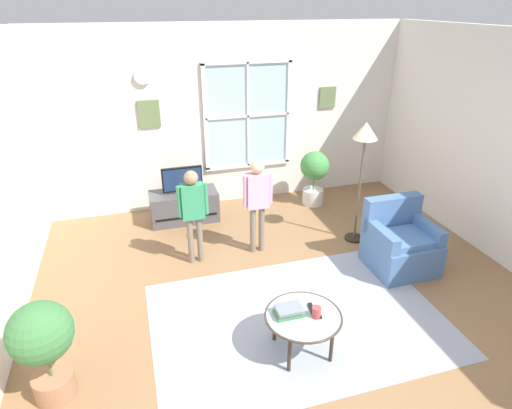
{
  "coord_description": "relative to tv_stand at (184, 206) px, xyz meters",
  "views": [
    {
      "loc": [
        -1.51,
        -3.34,
        3.1
      ],
      "look_at": [
        -0.29,
        0.78,
        1.05
      ],
      "focal_mm": 30.23,
      "sensor_mm": 36.0,
      "label": 1
    }
  ],
  "objects": [
    {
      "name": "remote_near_cup",
      "position": [
        0.83,
        -3.11,
        0.21
      ],
      "size": [
        0.07,
        0.15,
        0.02
      ],
      "primitive_type": "cube",
      "rotation": [
        0.0,
        0.0,
        -0.19
      ],
      "color": "black",
      "rests_on": "coffee_table"
    },
    {
      "name": "television",
      "position": [
        0.0,
        -0.0,
        0.44
      ],
      "size": [
        0.6,
        0.08,
        0.4
      ],
      "color": "#4C4C4C",
      "rests_on": "tv_stand"
    },
    {
      "name": "cup",
      "position": [
        0.8,
        -3.14,
        0.25
      ],
      "size": [
        0.09,
        0.09,
        0.11
      ],
      "primitive_type": "cylinder",
      "color": "#BF3F3F",
      "rests_on": "coffee_table"
    },
    {
      "name": "tv_stand",
      "position": [
        0.0,
        0.0,
        0.0
      ],
      "size": [
        1.01,
        0.48,
        0.47
      ],
      "color": "#4C4C51",
      "rests_on": "ground_plane"
    },
    {
      "name": "book_stack",
      "position": [
        0.57,
        -3.03,
        0.24
      ],
      "size": [
        0.27,
        0.18,
        0.08
      ],
      "color": "#467F53",
      "rests_on": "coffee_table"
    },
    {
      "name": "ground_plane",
      "position": [
        0.87,
        -2.67,
        -0.24
      ],
      "size": [
        6.31,
        7.0,
        0.02
      ],
      "primitive_type": "cube",
      "color": "olive"
    },
    {
      "name": "coffee_table",
      "position": [
        0.69,
        -3.08,
        0.17
      ],
      "size": [
        0.74,
        0.74,
        0.43
      ],
      "color": "#99B2B7",
      "rests_on": "ground_plane"
    },
    {
      "name": "area_rug",
      "position": [
        0.83,
        -2.66,
        -0.23
      ],
      "size": [
        3.07,
        2.12,
        0.01
      ],
      "primitive_type": "cube",
      "color": "#999EAD",
      "rests_on": "ground_plane"
    },
    {
      "name": "back_wall",
      "position": [
        0.88,
        0.59,
        1.18
      ],
      "size": [
        5.71,
        0.17,
        2.82
      ],
      "color": "silver",
      "rests_on": "ground_plane"
    },
    {
      "name": "potted_plant_by_window",
      "position": [
        2.13,
        -0.02,
        0.32
      ],
      "size": [
        0.46,
        0.46,
        0.91
      ],
      "color": "silver",
      "rests_on": "ground_plane"
    },
    {
      "name": "floor_lamp",
      "position": [
        2.23,
        -1.28,
        1.19
      ],
      "size": [
        0.32,
        0.32,
        1.7
      ],
      "color": "black",
      "rests_on": "ground_plane"
    },
    {
      "name": "person_pink_shirt",
      "position": [
        0.81,
        -1.19,
        0.58
      ],
      "size": [
        0.39,
        0.18,
        1.3
      ],
      "color": "#726656",
      "rests_on": "ground_plane"
    },
    {
      "name": "potted_plant_corner",
      "position": [
        -1.53,
        -2.97,
        0.37
      ],
      "size": [
        0.52,
        0.52,
        0.95
      ],
      "color": "#9E6B4C",
      "rests_on": "ground_plane"
    },
    {
      "name": "remote_near_books",
      "position": [
        0.8,
        -3.02,
        0.21
      ],
      "size": [
        0.06,
        0.14,
        0.02
      ],
      "primitive_type": "cube",
      "rotation": [
        0.0,
        0.0,
        -0.14
      ],
      "color": "black",
      "rests_on": "coffee_table"
    },
    {
      "name": "armchair",
      "position": [
        2.42,
        -2.06,
        0.09
      ],
      "size": [
        0.76,
        0.74,
        0.87
      ],
      "color": "#476B9E",
      "rests_on": "ground_plane"
    },
    {
      "name": "person_green_shirt",
      "position": [
        -0.02,
        -1.22,
        0.56
      ],
      "size": [
        0.38,
        0.17,
        1.26
      ],
      "color": "#726656",
      "rests_on": "ground_plane"
    }
  ]
}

